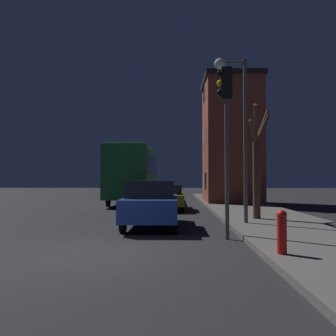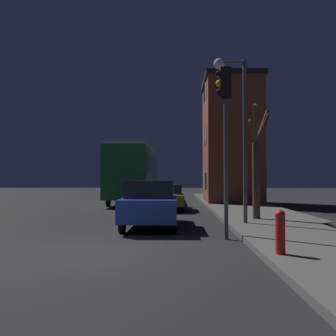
# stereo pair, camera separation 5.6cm
# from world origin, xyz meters

# --- Properties ---
(ground_plane) EXTENTS (120.00, 120.00, 0.00)m
(ground_plane) POSITION_xyz_m (0.00, 0.00, 0.00)
(ground_plane) COLOR black
(brick_building) EXTENTS (3.82, 5.19, 8.40)m
(brick_building) POSITION_xyz_m (5.49, 17.17, 4.37)
(brick_building) COLOR brown
(brick_building) RESTS_ON sidewalk
(streetlamp) EXTENTS (1.16, 0.38, 5.82)m
(streetlamp) POSITION_xyz_m (3.83, 4.72, 4.03)
(streetlamp) COLOR #4C4C4C
(streetlamp) RESTS_ON sidewalk
(traffic_light) EXTENTS (0.43, 0.24, 4.84)m
(traffic_light) POSITION_xyz_m (3.08, 2.05, 3.45)
(traffic_light) COLOR #4C4C4C
(traffic_light) RESTS_ON ground
(bare_tree) EXTENTS (1.17, 2.28, 4.29)m
(bare_tree) POSITION_xyz_m (4.85, 6.09, 2.31)
(bare_tree) COLOR #473323
(bare_tree) RESTS_ON sidewalk
(bus) EXTENTS (2.56, 11.36, 3.79)m
(bus) POSITION_xyz_m (-1.25, 17.96, 2.25)
(bus) COLOR #1E6B33
(bus) RESTS_ON ground
(car_near_lane) EXTENTS (1.79, 4.61, 1.62)m
(car_near_lane) POSITION_xyz_m (0.83, 4.67, 0.85)
(car_near_lane) COLOR navy
(car_near_lane) RESTS_ON ground
(car_mid_lane) EXTENTS (1.83, 4.63, 1.38)m
(car_mid_lane) POSITION_xyz_m (1.19, 11.97, 0.73)
(car_mid_lane) COLOR olive
(car_mid_lane) RESTS_ON ground
(fire_hydrant) EXTENTS (0.21, 0.21, 0.91)m
(fire_hydrant) POSITION_xyz_m (3.85, -0.72, 0.63)
(fire_hydrant) COLOR red
(fire_hydrant) RESTS_ON sidewalk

